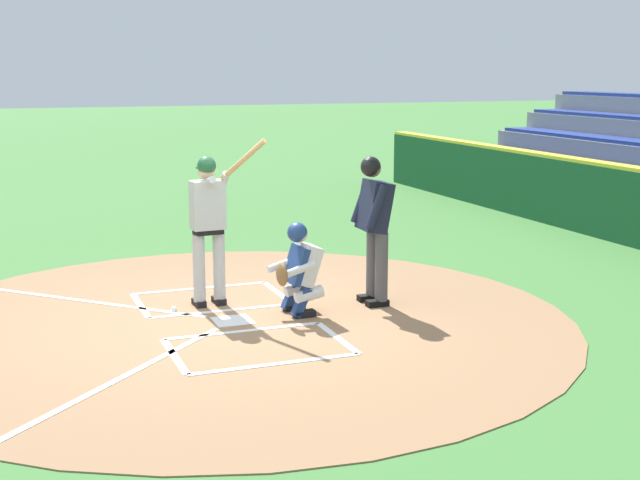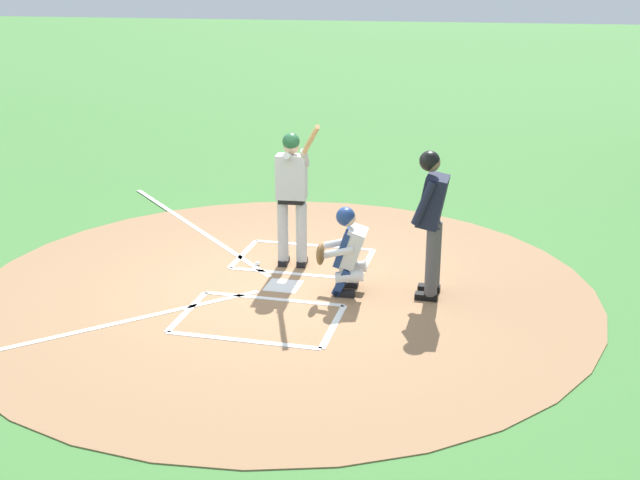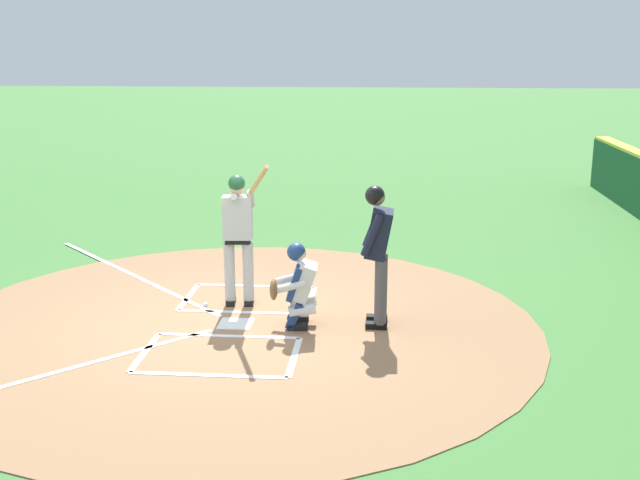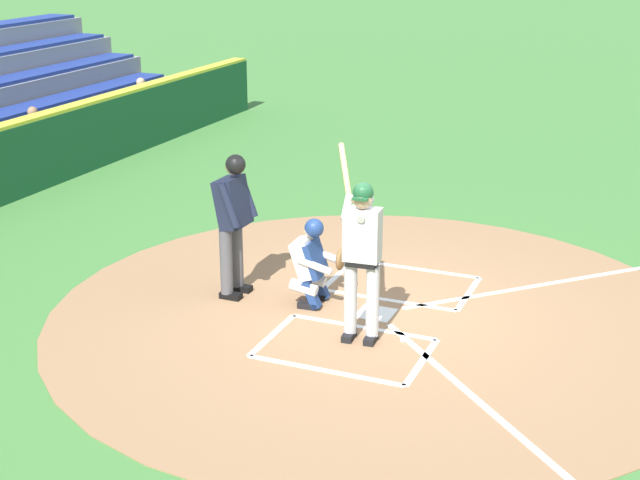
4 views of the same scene
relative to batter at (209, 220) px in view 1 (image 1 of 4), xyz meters
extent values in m
plane|color=#427A38|center=(-0.75, -0.07, -1.10)|extent=(120.00, 120.00, 0.00)
cylinder|color=#99704C|center=(-0.75, -0.07, -1.09)|extent=(8.00, 8.00, 0.01)
cube|color=white|center=(-0.75, -0.07, -1.08)|extent=(0.44, 0.44, 0.01)
cube|color=white|center=(-1.80, -0.97, -1.08)|extent=(1.20, 0.08, 0.01)
cube|color=white|center=(-1.80, 0.83, -1.08)|extent=(1.20, 0.08, 0.01)
cube|color=white|center=(-1.20, -0.07, -1.08)|extent=(0.08, 1.80, 0.01)
cube|color=white|center=(-2.40, -0.07, -1.08)|extent=(0.08, 1.80, 0.01)
cube|color=white|center=(0.30, -0.97, -1.08)|extent=(1.20, 0.08, 0.01)
cube|color=white|center=(0.30, 0.83, -1.08)|extent=(1.20, 0.08, 0.01)
cube|color=white|center=(-0.30, -0.07, -1.08)|extent=(0.08, 1.80, 0.01)
cube|color=white|center=(0.90, -0.07, -1.08)|extent=(0.08, 1.80, 0.01)
cube|color=white|center=(1.35, 2.03, -1.08)|extent=(3.73, 3.73, 0.01)
cube|color=white|center=(-2.85, 2.03, -1.08)|extent=(3.73, 3.73, 0.01)
cylinder|color=#BCBCBC|center=(0.00, 0.14, -0.60)|extent=(0.15, 0.15, 0.84)
cube|color=black|center=(0.04, 0.14, -1.05)|extent=(0.27, 0.14, 0.09)
cylinder|color=#BCBCBC|center=(0.02, -0.12, -0.60)|extent=(0.15, 0.15, 0.84)
cube|color=black|center=(0.06, -0.11, -1.05)|extent=(0.27, 0.14, 0.09)
cube|color=black|center=(0.01, 0.01, -0.13)|extent=(0.25, 0.36, 0.10)
cube|color=#BCBCBC|center=(0.01, 0.01, 0.18)|extent=(0.27, 0.42, 0.60)
sphere|color=tan|center=(0.03, 0.01, 0.59)|extent=(0.21, 0.21, 0.21)
sphere|color=#1E512D|center=(0.01, 0.01, 0.66)|extent=(0.23, 0.23, 0.23)
cube|color=#1E512D|center=(0.12, 0.02, 0.63)|extent=(0.12, 0.18, 0.02)
cylinder|color=#BCBCBC|center=(-0.04, 0.02, 0.46)|extent=(0.43, 0.12, 0.21)
cylinder|color=#BCBCBC|center=(-0.03, -0.19, 0.46)|extent=(0.27, 0.11, 0.29)
cylinder|color=tan|center=(-0.38, -0.35, 0.76)|extent=(0.66, 0.41, 0.53)
cylinder|color=tan|center=(-0.08, -0.18, 0.52)|extent=(0.10, 0.10, 0.08)
cube|color=black|center=(-0.90, -0.91, -1.05)|extent=(0.13, 0.27, 0.09)
cube|color=navy|center=(-0.90, -0.87, -0.90)|extent=(0.13, 0.25, 0.37)
cylinder|color=silver|center=(-0.89, -0.97, -0.82)|extent=(0.17, 0.37, 0.21)
cube|color=black|center=(-0.58, -0.90, -1.05)|extent=(0.13, 0.27, 0.09)
cube|color=navy|center=(-0.58, -0.86, -0.90)|extent=(0.13, 0.25, 0.37)
cylinder|color=silver|center=(-0.57, -0.96, -0.82)|extent=(0.17, 0.37, 0.21)
cube|color=silver|center=(-0.73, -0.98, -0.48)|extent=(0.42, 0.38, 0.52)
cube|color=navy|center=(-0.74, -0.87, -0.48)|extent=(0.43, 0.24, 0.46)
sphere|color=beige|center=(-0.74, -0.91, -0.11)|extent=(0.21, 0.21, 0.21)
sphere|color=navy|center=(-0.74, -0.89, -0.09)|extent=(0.24, 0.24, 0.24)
cylinder|color=silver|center=(-0.94, -0.82, -0.50)|extent=(0.12, 0.45, 0.20)
cylinder|color=silver|center=(-0.54, -0.79, -0.50)|extent=(0.12, 0.45, 0.20)
ellipsoid|color=brown|center=(-0.95, -0.62, -0.53)|extent=(0.29, 0.12, 0.28)
cylinder|color=#4C4C51|center=(-0.76, -1.98, -0.59)|extent=(0.16, 0.16, 0.86)
cube|color=black|center=(-0.76, -1.93, -1.05)|extent=(0.13, 0.28, 0.09)
cylinder|color=#4C4C51|center=(-0.48, -1.98, -0.59)|extent=(0.16, 0.16, 0.86)
cube|color=black|center=(-0.48, -1.93, -1.05)|extent=(0.13, 0.28, 0.09)
cube|color=#191E33|center=(-0.62, -1.94, 0.15)|extent=(0.45, 0.37, 0.66)
sphere|color=#9E7051|center=(-0.62, -1.90, 0.62)|extent=(0.22, 0.22, 0.22)
sphere|color=black|center=(-0.62, -1.88, 0.64)|extent=(0.25, 0.25, 0.25)
cylinder|color=#191E33|center=(-0.86, -1.85, 0.18)|extent=(0.11, 0.29, 0.56)
cylinder|color=#191E33|center=(-0.38, -1.86, 0.18)|extent=(0.11, 0.29, 0.56)
sphere|color=white|center=(-0.10, 0.49, -1.06)|extent=(0.07, 0.07, 0.07)
camera|label=1|loc=(-10.39, 2.49, 1.82)|focal=49.38mm
camera|label=2|loc=(-9.85, -2.73, 2.76)|focal=44.14mm
camera|label=3|loc=(-10.22, -1.98, 2.48)|focal=43.31mm
camera|label=4|loc=(9.04, 3.26, 3.44)|focal=51.53mm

